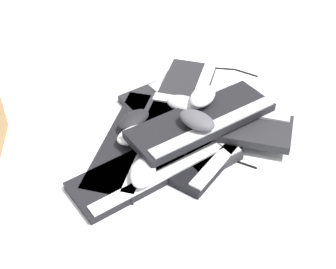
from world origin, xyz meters
The scene contains 16 objects.
ground_plane centered at (0.00, 0.00, 0.00)m, with size 3.20×3.20×0.00m, color white.
keyboard_0 centered at (0.07, 0.04, 0.01)m, with size 0.41×0.42×0.03m.
keyboard_1 centered at (-0.03, 0.15, 0.01)m, with size 0.45×0.17×0.03m.
keyboard_2 centered at (-0.13, 0.08, 0.01)m, with size 0.43×0.41×0.03m.
keyboard_3 centered at (0.03, -0.09, 0.01)m, with size 0.46×0.31×0.03m.
keyboard_4 centered at (0.15, 0.04, 0.04)m, with size 0.45×0.17×0.03m.
keyboard_5 centered at (0.07, -0.08, 0.04)m, with size 0.18×0.45×0.03m.
keyboard_6 centered at (0.03, -0.04, 0.07)m, with size 0.42×0.41×0.03m.
mouse_0 centered at (0.10, -0.03, 0.11)m, with size 0.11×0.07×0.04m, color silver.
mouse_1 centered at (0.02, 0.16, 0.05)m, with size 0.11×0.07×0.04m, color black.
mouse_2 centered at (0.09, 0.02, 0.08)m, with size 0.11×0.07×0.04m, color #B7B7BC.
mouse_3 centered at (-0.04, 0.14, 0.05)m, with size 0.11×0.07×0.04m, color silver.
mouse_4 centered at (-0.18, 0.08, 0.05)m, with size 0.11×0.07×0.04m, color silver.
mouse_5 centered at (-0.01, -0.04, 0.11)m, with size 0.11×0.07×0.04m, color #4C4C51.
cable_0 centered at (0.10, 0.02, 0.00)m, with size 0.41×0.48×0.01m.
cable_1 centered at (0.21, -0.01, 0.00)m, with size 0.50×0.34×0.01m.
Camera 1 is at (-1.01, -0.16, 0.92)m, focal length 50.00 mm.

